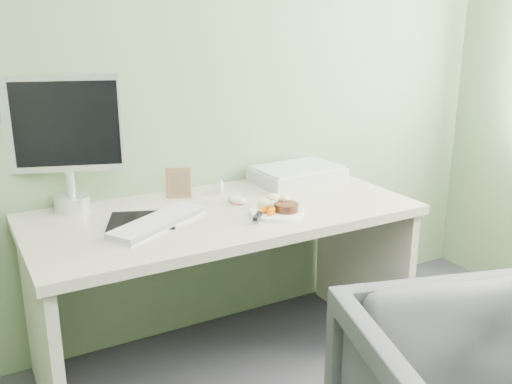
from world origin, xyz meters
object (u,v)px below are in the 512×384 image
plate (277,212)px  desk (224,250)px  scanner (297,175)px  monitor (65,135)px

plate → desk: bearing=139.0°
plate → scanner: 0.50m
desk → plate: size_ratio=7.05×
monitor → scanner: bearing=13.6°
plate → monitor: (-0.72, 0.46, 0.31)m
desk → plate: plate is taller
scanner → desk: bearing=-160.2°
plate → scanner: size_ratio=0.54×
plate → monitor: size_ratio=0.41×
plate → scanner: (0.34, 0.36, 0.03)m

